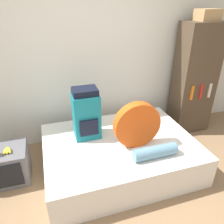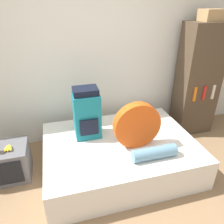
# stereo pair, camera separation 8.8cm
# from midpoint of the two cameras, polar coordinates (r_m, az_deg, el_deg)

# --- Properties ---
(ground_plane) EXTENTS (16.00, 16.00, 0.00)m
(ground_plane) POSITION_cam_midpoint_polar(r_m,az_deg,el_deg) (2.68, 1.66, -25.37)
(ground_plane) COLOR #846647
(wall_back) EXTENTS (8.00, 0.05, 2.60)m
(wall_back) POSITION_cam_midpoint_polar(r_m,az_deg,el_deg) (3.40, -7.89, 13.08)
(wall_back) COLOR silver
(wall_back) RESTS_ON ground_plane
(bed) EXTENTS (2.00, 1.48, 0.44)m
(bed) POSITION_cam_midpoint_polar(r_m,az_deg,el_deg) (3.10, 1.07, -10.72)
(bed) COLOR silver
(bed) RESTS_ON ground_plane
(backpack) EXTENTS (0.34, 0.30, 0.70)m
(backpack) POSITION_cam_midpoint_polar(r_m,az_deg,el_deg) (2.91, -7.59, -0.56)
(backpack) COLOR #14707F
(backpack) RESTS_ON bed
(tent_bag) EXTENTS (0.60, 0.12, 0.60)m
(tent_bag) POSITION_cam_midpoint_polar(r_m,az_deg,el_deg) (2.74, 5.62, -3.35)
(tent_bag) COLOR #D14C14
(tent_bag) RESTS_ON bed
(sleeping_roll) EXTENTS (0.55, 0.15, 0.15)m
(sleeping_roll) POSITION_cam_midpoint_polar(r_m,az_deg,el_deg) (2.69, 10.24, -10.22)
(sleeping_roll) COLOR #5B849E
(sleeping_roll) RESTS_ON bed
(television) EXTENTS (0.64, 0.49, 0.45)m
(television) POSITION_cam_midpoint_polar(r_m,az_deg,el_deg) (3.24, -27.40, -12.33)
(television) COLOR #5B5B60
(television) RESTS_ON ground_plane
(banana_bunch) EXTENTS (0.12, 0.15, 0.04)m
(banana_bunch) POSITION_cam_midpoint_polar(r_m,az_deg,el_deg) (3.05, -26.42, -8.97)
(banana_bunch) COLOR yellow
(banana_bunch) RESTS_ON television
(bookshelf) EXTENTS (0.64, 0.43, 1.84)m
(bookshelf) POSITION_cam_midpoint_polar(r_m,az_deg,el_deg) (3.94, 20.08, 7.87)
(bookshelf) COLOR #473828
(bookshelf) RESTS_ON ground_plane
(cardboard_box) EXTENTS (0.33, 0.26, 0.16)m
(cardboard_box) POSITION_cam_midpoint_polar(r_m,az_deg,el_deg) (3.78, 23.06, 22.32)
(cardboard_box) COLOR #A88456
(cardboard_box) RESTS_ON bookshelf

